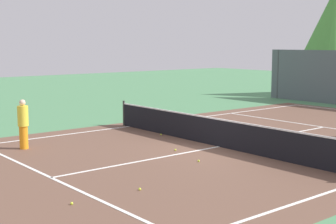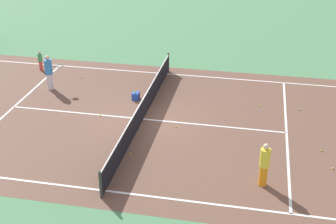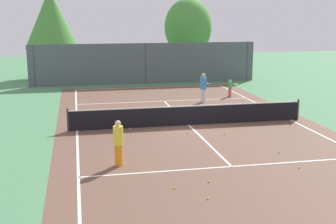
{
  "view_description": "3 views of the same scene",
  "coord_description": "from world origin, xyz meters",
  "px_view_note": "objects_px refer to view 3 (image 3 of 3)",
  "views": [
    {
      "loc": [
        12.01,
        -12.15,
        3.6
      ],
      "look_at": [
        -0.48,
        -1.93,
        1.35
      ],
      "focal_mm": 52.78,
      "sensor_mm": 36.0,
      "label": 1
    },
    {
      "loc": [
        -18.1,
        -4.79,
        9.96
      ],
      "look_at": [
        -1.11,
        -1.39,
        1.07
      ],
      "focal_mm": 49.58,
      "sensor_mm": 36.0,
      "label": 2
    },
    {
      "loc": [
        -5.42,
        -21.24,
        5.48
      ],
      "look_at": [
        -1.45,
        -1.89,
        1.14
      ],
      "focal_mm": 48.18,
      "sensor_mm": 36.0,
      "label": 3
    }
  ],
  "objects_px": {
    "player_2": "(118,143)",
    "ball_crate": "(221,116)",
    "tennis_ball_0": "(188,133)",
    "tennis_ball_1": "(208,198)",
    "tennis_ball_8": "(130,129)",
    "tennis_ball_4": "(280,152)",
    "tennis_ball_2": "(235,104)",
    "tennis_ball_7": "(300,167)",
    "tennis_ball_9": "(175,188)",
    "player_1": "(230,88)",
    "tennis_ball_5": "(178,116)",
    "tennis_ball_3": "(179,124)",
    "tennis_ball_6": "(225,134)",
    "tennis_ball_10": "(209,182)",
    "player_0": "(203,88)"
  },
  "relations": [
    {
      "from": "tennis_ball_9",
      "to": "player_1",
      "type": "bearing_deg",
      "value": 64.74
    },
    {
      "from": "tennis_ball_2",
      "to": "tennis_ball_7",
      "type": "distance_m",
      "value": 11.7
    },
    {
      "from": "tennis_ball_3",
      "to": "tennis_ball_9",
      "type": "relative_size",
      "value": 1.0
    },
    {
      "from": "tennis_ball_1",
      "to": "tennis_ball_8",
      "type": "height_order",
      "value": "same"
    },
    {
      "from": "tennis_ball_5",
      "to": "player_2",
      "type": "bearing_deg",
      "value": -117.95
    },
    {
      "from": "tennis_ball_2",
      "to": "tennis_ball_8",
      "type": "bearing_deg",
      "value": -146.03
    },
    {
      "from": "player_1",
      "to": "player_2",
      "type": "xyz_separation_m",
      "value": [
        -8.71,
        -12.59,
        0.27
      ]
    },
    {
      "from": "player_2",
      "to": "tennis_ball_2",
      "type": "bearing_deg",
      "value": 50.95
    },
    {
      "from": "tennis_ball_7",
      "to": "tennis_ball_10",
      "type": "relative_size",
      "value": 1.0
    },
    {
      "from": "tennis_ball_7",
      "to": "tennis_ball_5",
      "type": "bearing_deg",
      "value": 104.97
    },
    {
      "from": "tennis_ball_6",
      "to": "tennis_ball_8",
      "type": "relative_size",
      "value": 1.0
    },
    {
      "from": "player_1",
      "to": "tennis_ball_9",
      "type": "xyz_separation_m",
      "value": [
        -7.18,
        -15.21,
        -0.57
      ]
    },
    {
      "from": "tennis_ball_4",
      "to": "tennis_ball_8",
      "type": "xyz_separation_m",
      "value": [
        -5.43,
        5.0,
        0.0
      ]
    },
    {
      "from": "player_0",
      "to": "tennis_ball_9",
      "type": "bearing_deg",
      "value": -109.55
    },
    {
      "from": "tennis_ball_4",
      "to": "tennis_ball_9",
      "type": "height_order",
      "value": "same"
    },
    {
      "from": "tennis_ball_8",
      "to": "player_1",
      "type": "bearing_deg",
      "value": 43.87
    },
    {
      "from": "tennis_ball_4",
      "to": "tennis_ball_6",
      "type": "relative_size",
      "value": 1.0
    },
    {
      "from": "tennis_ball_2",
      "to": "tennis_ball_7",
      "type": "bearing_deg",
      "value": -98.35
    },
    {
      "from": "tennis_ball_8",
      "to": "tennis_ball_9",
      "type": "xyz_separation_m",
      "value": [
        0.5,
        -7.83,
        0.0
      ]
    },
    {
      "from": "tennis_ball_7",
      "to": "tennis_ball_4",
      "type": "bearing_deg",
      "value": 87.53
    },
    {
      "from": "player_0",
      "to": "tennis_ball_1",
      "type": "distance_m",
      "value": 15.16
    },
    {
      "from": "tennis_ball_6",
      "to": "tennis_ball_8",
      "type": "height_order",
      "value": "same"
    },
    {
      "from": "player_2",
      "to": "tennis_ball_1",
      "type": "xyz_separation_m",
      "value": [
        2.34,
        -3.64,
        -0.84
      ]
    },
    {
      "from": "player_0",
      "to": "tennis_ball_4",
      "type": "xyz_separation_m",
      "value": [
        0.11,
        -10.74,
        -0.91
      ]
    },
    {
      "from": "tennis_ball_2",
      "to": "tennis_ball_8",
      "type": "height_order",
      "value": "same"
    },
    {
      "from": "tennis_ball_5",
      "to": "player_1",
      "type": "bearing_deg",
      "value": 47.24
    },
    {
      "from": "tennis_ball_2",
      "to": "tennis_ball_4",
      "type": "relative_size",
      "value": 1.0
    },
    {
      "from": "tennis_ball_3",
      "to": "tennis_ball_8",
      "type": "xyz_separation_m",
      "value": [
        -2.52,
        -0.42,
        0.0
      ]
    },
    {
      "from": "player_1",
      "to": "tennis_ball_2",
      "type": "distance_m",
      "value": 2.76
    },
    {
      "from": "player_1",
      "to": "tennis_ball_10",
      "type": "bearing_deg",
      "value": -111.76
    },
    {
      "from": "tennis_ball_4",
      "to": "tennis_ball_8",
      "type": "height_order",
      "value": "same"
    },
    {
      "from": "tennis_ball_3",
      "to": "tennis_ball_5",
      "type": "xyz_separation_m",
      "value": [
        0.4,
        1.82,
        0.0
      ]
    },
    {
      "from": "player_2",
      "to": "tennis_ball_6",
      "type": "height_order",
      "value": "player_2"
    },
    {
      "from": "tennis_ball_3",
      "to": "tennis_ball_6",
      "type": "distance_m",
      "value": 2.83
    },
    {
      "from": "player_1",
      "to": "player_2",
      "type": "height_order",
      "value": "player_2"
    },
    {
      "from": "player_2",
      "to": "ball_crate",
      "type": "bearing_deg",
      "value": 46.39
    },
    {
      "from": "player_2",
      "to": "tennis_ball_4",
      "type": "height_order",
      "value": "player_2"
    },
    {
      "from": "ball_crate",
      "to": "tennis_ball_6",
      "type": "xyz_separation_m",
      "value": [
        -0.78,
        -2.95,
        -0.15
      ]
    },
    {
      "from": "tennis_ball_4",
      "to": "tennis_ball_1",
      "type": "bearing_deg",
      "value": -136.95
    },
    {
      "from": "player_1",
      "to": "tennis_ball_10",
      "type": "xyz_separation_m",
      "value": [
        -5.95,
        -14.9,
        -0.57
      ]
    },
    {
      "from": "player_1",
      "to": "ball_crate",
      "type": "height_order",
      "value": "player_1"
    },
    {
      "from": "player_1",
      "to": "player_2",
      "type": "relative_size",
      "value": 0.68
    },
    {
      "from": "ball_crate",
      "to": "tennis_ball_0",
      "type": "xyz_separation_m",
      "value": [
        -2.44,
        -2.49,
        -0.15
      ]
    },
    {
      "from": "ball_crate",
      "to": "tennis_ball_9",
      "type": "relative_size",
      "value": 6.45
    },
    {
      "from": "tennis_ball_4",
      "to": "tennis_ball_8",
      "type": "distance_m",
      "value": 7.38
    },
    {
      "from": "player_2",
      "to": "tennis_ball_1",
      "type": "bearing_deg",
      "value": -57.3
    },
    {
      "from": "tennis_ball_2",
      "to": "tennis_ball_6",
      "type": "xyz_separation_m",
      "value": [
        -2.86,
        -6.61,
        0.0
      ]
    },
    {
      "from": "player_1",
      "to": "tennis_ball_1",
      "type": "height_order",
      "value": "player_1"
    },
    {
      "from": "tennis_ball_5",
      "to": "tennis_ball_7",
      "type": "bearing_deg",
      "value": -75.03
    },
    {
      "from": "tennis_ball_8",
      "to": "tennis_ball_6",
      "type": "bearing_deg",
      "value": -23.99
    }
  ]
}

